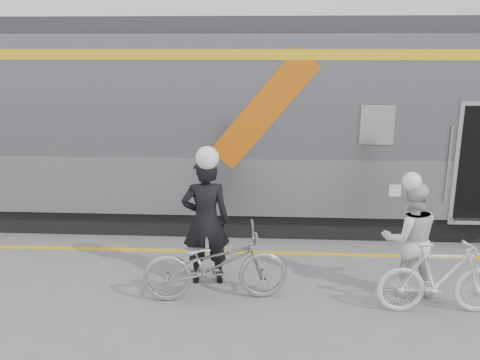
# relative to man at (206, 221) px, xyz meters

# --- Properties ---
(ground) EXTENTS (90.00, 90.00, 0.00)m
(ground) POSITION_rel_man_xyz_m (1.25, -0.99, -1.00)
(ground) COLOR slate
(ground) RESTS_ON ground
(train) EXTENTS (24.00, 3.17, 4.10)m
(train) POSITION_rel_man_xyz_m (2.66, 3.21, 1.05)
(train) COLOR black
(train) RESTS_ON ground
(safety_strip) EXTENTS (24.00, 0.12, 0.01)m
(safety_strip) POSITION_rel_man_xyz_m (1.25, 1.16, -1.00)
(safety_strip) COLOR yellow
(safety_strip) RESTS_ON ground
(man) EXTENTS (0.79, 0.58, 2.01)m
(man) POSITION_rel_man_xyz_m (0.00, 0.00, 0.00)
(man) COLOR black
(man) RESTS_ON ground
(bicycle_left) EXTENTS (2.19, 1.02, 1.10)m
(bicycle_left) POSITION_rel_man_xyz_m (0.20, -0.55, -0.45)
(bicycle_left) COLOR #97999E
(bicycle_left) RESTS_ON ground
(woman) EXTENTS (0.87, 0.69, 1.72)m
(woman) POSITION_rel_man_xyz_m (3.04, -0.21, -0.14)
(woman) COLOR silver
(woman) RESTS_ON ground
(bicycle_right) EXTENTS (1.76, 0.57, 1.04)m
(bicycle_right) POSITION_rel_man_xyz_m (3.34, -0.76, -0.48)
(bicycle_right) COLOR silver
(bicycle_right) RESTS_ON ground
(helmet_man) EXTENTS (0.35, 0.35, 0.35)m
(helmet_man) POSITION_rel_man_xyz_m (0.00, 0.00, 1.18)
(helmet_man) COLOR white
(helmet_man) RESTS_ON man
(helmet_woman) EXTENTS (0.28, 0.28, 0.28)m
(helmet_woman) POSITION_rel_man_xyz_m (3.04, -0.21, 0.86)
(helmet_woman) COLOR white
(helmet_woman) RESTS_ON woman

